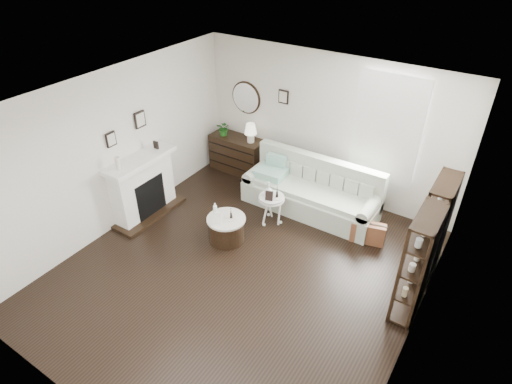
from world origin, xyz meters
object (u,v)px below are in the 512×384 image
Objects in this scene: drum_table at (227,229)px; pedestal_table at (272,199)px; sofa at (312,193)px; dresser at (238,154)px.

drum_table is 1.17× the size of pedestal_table.
pedestal_table reaches higher than drum_table.
dresser is (-1.93, 0.39, 0.07)m from sofa.
dresser is at bearing 142.79° from pedestal_table.
pedestal_table is (-0.39, -0.78, 0.18)m from sofa.
sofa is at bearing 63.10° from pedestal_table.
sofa reaches higher than drum_table.
sofa is 1.98m from dresser.
pedestal_table is (0.37, 0.82, 0.27)m from drum_table.
drum_table is at bearing -59.55° from dresser.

